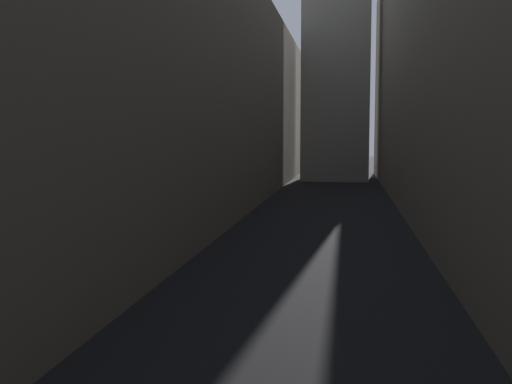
# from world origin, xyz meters

# --- Properties ---
(ground_plane) EXTENTS (264.00, 264.00, 0.00)m
(ground_plane) POSITION_xyz_m (0.00, 48.00, 0.00)
(ground_plane) COLOR black
(building_block_left) EXTENTS (13.14, 108.00, 18.06)m
(building_block_left) POSITION_xyz_m (-12.07, 50.00, 9.03)
(building_block_left) COLOR gray
(building_block_left) RESTS_ON ground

